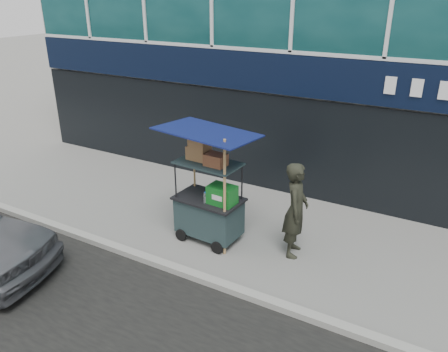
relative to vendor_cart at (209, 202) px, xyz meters
The scene contains 4 objects.
ground 1.42m from the vendor_cart, 68.53° to the right, with size 80.00×80.00×0.00m, color slate.
curb 1.55m from the vendor_cart, 71.65° to the right, with size 80.00×0.18×0.12m, color gray.
vendor_cart is the anchor object (origin of this frame).
vendor_man 1.70m from the vendor_cart, 11.79° to the left, with size 0.67×0.44×1.85m, color black.
Camera 1 is at (3.59, -5.46, 4.68)m, focal length 35.00 mm.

